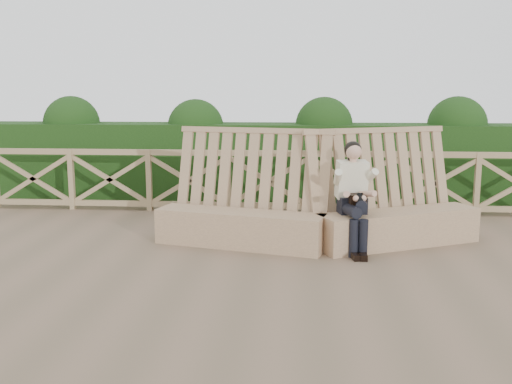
{
  "coord_description": "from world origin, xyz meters",
  "views": [
    {
      "loc": [
        0.57,
        -6.39,
        2.08
      ],
      "look_at": [
        0.03,
        0.4,
        0.9
      ],
      "focal_mm": 40.0,
      "sensor_mm": 36.0,
      "label": 1
    }
  ],
  "objects": [
    {
      "name": "bench",
      "position": [
        0.83,
        1.39,
        0.41
      ],
      "size": [
        4.54,
        1.71,
        1.62
      ],
      "rotation": [
        0.0,
        0.0,
        0.01
      ],
      "color": "#8A694F",
      "rests_on": "ground"
    },
    {
      "name": "guardrail",
      "position": [
        0.0,
        3.5,
        0.55
      ],
      "size": [
        10.1,
        0.09,
        1.1
      ],
      "color": "olive",
      "rests_on": "ground"
    },
    {
      "name": "woman",
      "position": [
        1.27,
        1.14,
        0.79
      ],
      "size": [
        0.47,
        0.89,
        1.46
      ],
      "rotation": [
        0.0,
        0.0,
        0.21
      ],
      "color": "black",
      "rests_on": "ground"
    },
    {
      "name": "ground",
      "position": [
        0.0,
        0.0,
        0.0
      ],
      "size": [
        60.0,
        60.0,
        0.0
      ],
      "primitive_type": "plane",
      "color": "brown",
      "rests_on": "ground"
    },
    {
      "name": "hedge",
      "position": [
        0.0,
        4.7,
        0.75
      ],
      "size": [
        12.0,
        1.2,
        1.5
      ],
      "primitive_type": "cube",
      "color": "black",
      "rests_on": "ground"
    }
  ]
}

